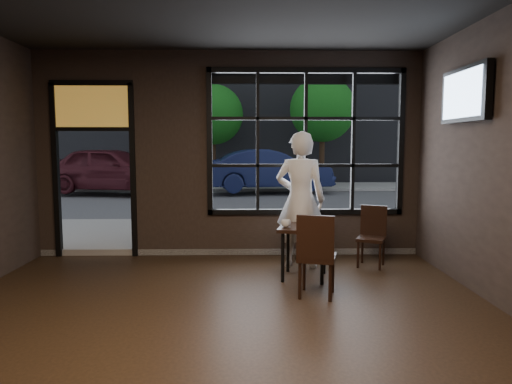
{
  "coord_description": "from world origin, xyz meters",
  "views": [
    {
      "loc": [
        0.29,
        -3.66,
        1.76
      ],
      "look_at": [
        0.4,
        2.2,
        1.15
      ],
      "focal_mm": 32.0,
      "sensor_mm": 36.0,
      "label": 1
    }
  ],
  "objects_px": {
    "cafe_table": "(304,252)",
    "navy_car": "(269,170)",
    "chair_near": "(317,255)",
    "man": "(300,200)"
  },
  "relations": [
    {
      "from": "cafe_table",
      "to": "navy_car",
      "type": "bearing_deg",
      "value": 102.71
    },
    {
      "from": "cafe_table",
      "to": "chair_near",
      "type": "distance_m",
      "value": 0.74
    },
    {
      "from": "cafe_table",
      "to": "man",
      "type": "xyz_separation_m",
      "value": [
        0.01,
        0.58,
        0.63
      ]
    },
    {
      "from": "navy_car",
      "to": "man",
      "type": "bearing_deg",
      "value": 170.35
    },
    {
      "from": "cafe_table",
      "to": "navy_car",
      "type": "relative_size",
      "value": 0.15
    },
    {
      "from": "cafe_table",
      "to": "chair_near",
      "type": "xyz_separation_m",
      "value": [
        0.06,
        -0.72,
        0.14
      ]
    },
    {
      "from": "cafe_table",
      "to": "chair_near",
      "type": "height_order",
      "value": "chair_near"
    },
    {
      "from": "cafe_table",
      "to": "navy_car",
      "type": "xyz_separation_m",
      "value": [
        0.01,
        10.51,
        0.5
      ]
    },
    {
      "from": "chair_near",
      "to": "navy_car",
      "type": "height_order",
      "value": "navy_car"
    },
    {
      "from": "cafe_table",
      "to": "man",
      "type": "bearing_deg",
      "value": 101.74
    }
  ]
}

